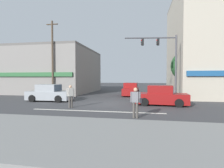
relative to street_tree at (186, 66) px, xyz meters
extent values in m
plane|color=#3D3D3F|center=(-7.90, -6.74, -3.55)|extent=(120.00, 120.00, 0.00)
cube|color=silver|center=(-7.90, -10.24, -3.54)|extent=(9.00, 0.24, 0.01)
cube|color=gray|center=(-7.90, -15.24, -3.47)|extent=(40.00, 5.00, 0.16)
cube|color=gray|center=(-19.11, 3.91, -0.45)|extent=(13.02, 11.99, 6.20)
cube|color=#2D6638|center=(-19.11, -2.19, -0.95)|extent=(12.37, 0.24, 0.50)
cube|color=#635F5B|center=(-19.11, 3.91, 2.80)|extent=(13.02, 11.99, 0.30)
cylinder|color=#4C3823|center=(0.00, 0.00, -2.41)|extent=(0.32, 0.32, 2.28)
sphere|color=#235128|center=(0.00, 0.00, 0.01)|extent=(3.43, 3.43, 3.43)
cylinder|color=brown|center=(-15.32, -2.35, 0.86)|extent=(0.22, 0.22, 8.82)
cube|color=#473828|center=(-15.32, -2.35, 4.87)|extent=(1.40, 0.12, 0.10)
cylinder|color=brown|center=(-0.40, -0.43, 0.53)|extent=(0.22, 0.22, 8.15)
cube|color=#473828|center=(-0.40, -0.43, 4.20)|extent=(1.40, 0.12, 0.10)
cylinder|color=#47474C|center=(-1.82, -4.06, -0.45)|extent=(0.18, 0.18, 6.20)
cylinder|color=#47474C|center=(-4.20, -4.39, 2.40)|extent=(4.77, 0.77, 0.12)
cube|color=black|center=(-3.48, -4.29, 2.00)|extent=(0.23, 0.27, 0.60)
sphere|color=red|center=(-3.60, -4.31, 2.18)|extent=(0.12, 0.12, 0.12)
sphere|color=black|center=(-3.60, -4.31, 2.00)|extent=(0.12, 0.12, 0.12)
sphere|color=black|center=(-3.60, -4.31, 1.82)|extent=(0.12, 0.12, 0.12)
cube|color=black|center=(-4.91, -4.49, 2.00)|extent=(0.23, 0.27, 0.60)
sphere|color=red|center=(-5.03, -4.50, 2.18)|extent=(0.12, 0.12, 0.12)
sphere|color=black|center=(-5.03, -4.50, 2.00)|extent=(0.12, 0.12, 0.12)
sphere|color=black|center=(-5.03, -4.50, 1.82)|extent=(0.12, 0.12, 0.12)
cube|color=maroon|center=(-6.35, 0.32, -3.01)|extent=(1.80, 4.14, 0.80)
cube|color=maroon|center=(-6.36, 0.22, -2.29)|extent=(1.61, 1.94, 0.64)
cube|color=#475666|center=(-6.33, 1.19, -2.29)|extent=(1.44, 0.10, 0.54)
cylinder|color=black|center=(-7.17, 1.61, -3.23)|extent=(0.20, 0.64, 0.64)
cylinder|color=black|center=(-5.47, 1.57, -3.23)|extent=(0.20, 0.64, 0.64)
cylinder|color=black|center=(-7.24, -0.93, -3.23)|extent=(0.20, 0.64, 0.64)
cylinder|color=black|center=(-5.54, -0.97, -3.23)|extent=(0.20, 0.64, 0.64)
cube|color=#999EA3|center=(-13.55, -6.13, -3.01)|extent=(4.13, 1.78, 0.80)
cube|color=#999EA3|center=(-13.65, -6.14, -2.29)|extent=(1.93, 1.60, 0.64)
cube|color=#475666|center=(-12.68, -6.12, -2.29)|extent=(0.09, 1.44, 0.54)
cylinder|color=black|center=(-12.30, -5.26, -3.23)|extent=(0.64, 0.19, 0.64)
cylinder|color=black|center=(-12.26, -6.96, -3.23)|extent=(0.64, 0.19, 0.64)
cylinder|color=black|center=(-14.84, -5.31, -3.23)|extent=(0.64, 0.19, 0.64)
cylinder|color=black|center=(-14.80, -7.01, -3.23)|extent=(0.64, 0.19, 0.64)
cube|color=maroon|center=(-3.41, -6.79, -3.01)|extent=(4.20, 1.97, 0.80)
cube|color=maroon|center=(-3.51, -6.78, -2.29)|extent=(2.00, 1.68, 0.64)
cube|color=#475666|center=(-2.54, -6.84, -2.29)|extent=(0.15, 1.44, 0.54)
cylinder|color=black|center=(-2.08, -6.02, -3.23)|extent=(0.65, 0.22, 0.64)
cylinder|color=black|center=(-2.19, -7.72, -3.23)|extent=(0.65, 0.22, 0.64)
cylinder|color=black|center=(-4.62, -5.85, -3.23)|extent=(0.65, 0.22, 0.64)
cylinder|color=black|center=(-4.73, -7.55, -3.23)|extent=(0.65, 0.22, 0.64)
cylinder|color=#4C4742|center=(-5.32, -11.73, -3.12)|extent=(0.14, 0.14, 0.86)
cylinder|color=#4C4742|center=(-5.14, -11.76, -3.12)|extent=(0.14, 0.14, 0.86)
cube|color=slate|center=(-5.23, -11.75, -2.40)|extent=(0.39, 0.28, 0.58)
sphere|color=tan|center=(-5.23, -11.75, -1.99)|extent=(0.22, 0.22, 0.22)
cylinder|color=slate|center=(-5.47, -11.70, -2.40)|extent=(0.09, 0.09, 0.56)
cylinder|color=slate|center=(-5.00, -11.79, -2.40)|extent=(0.09, 0.09, 0.56)
cube|color=black|center=(-4.92, -11.84, -2.57)|extent=(0.17, 0.30, 0.24)
cylinder|color=#4C4742|center=(-9.98, -9.27, -3.12)|extent=(0.14, 0.14, 0.86)
cylinder|color=#4C4742|center=(-10.11, -9.40, -3.12)|extent=(0.14, 0.14, 0.86)
cube|color=beige|center=(-10.05, -9.34, -2.40)|extent=(0.41, 0.41, 0.58)
sphere|color=tan|center=(-10.05, -9.34, -1.99)|extent=(0.22, 0.22, 0.22)
cylinder|color=beige|center=(-9.88, -9.17, -2.40)|extent=(0.09, 0.09, 0.56)
cylinder|color=beige|center=(-10.22, -9.50, -2.40)|extent=(0.09, 0.09, 0.56)
camera|label=1|loc=(-4.81, -21.29, -1.34)|focal=28.00mm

